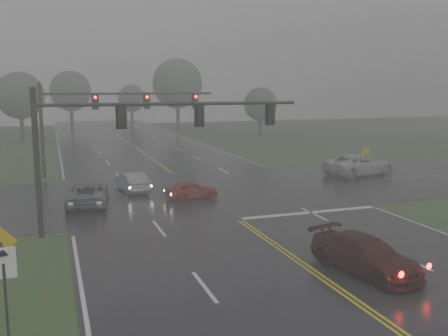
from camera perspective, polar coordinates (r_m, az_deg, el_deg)
name	(u,v)px	position (r m, az deg, el deg)	size (l,w,h in m)	color
main_road	(208,198)	(32.76, -1.85, -3.49)	(18.00, 160.00, 0.02)	black
cross_street	(199,192)	(34.63, -2.83, -2.80)	(120.00, 14.00, 0.02)	black
stop_bar	(311,213)	(29.47, 9.87, -5.08)	(8.50, 0.50, 0.01)	silver
sedan_maroon	(364,272)	(20.82, 15.72, -11.40)	(1.98, 4.86, 1.41)	#340A09
sedan_red	(192,199)	(32.64, -3.73, -3.55)	(1.39, 3.44, 1.17)	maroon
sedan_silver	(132,192)	(35.46, -10.45, -2.66)	(1.43, 4.10, 1.35)	gray
car_grey	(88,205)	(32.06, -15.24, -4.10)	(2.36, 5.12, 1.42)	slate
pickup_white	(359,175)	(42.91, 15.20, -0.77)	(2.87, 6.22, 1.73)	silver
signal_gantry_near	(126,130)	(25.37, -11.17, 4.26)	(13.63, 0.32, 7.22)	black
signal_gantry_far	(98,110)	(42.27, -14.16, 6.42)	(14.24, 0.38, 7.57)	black
sign_diamond_west	(2,250)	(18.79, -24.06, -8.60)	(1.06, 0.11, 2.54)	black
sign_arrow_white	(5,279)	(15.10, -23.79, -11.56)	(0.65, 0.12, 2.94)	black
sign_diamond_east	(366,156)	(42.00, 15.88, 1.33)	(1.03, 0.25, 2.52)	black
tree_nw_a	(20,96)	(72.43, -22.28, 7.67)	(6.31, 6.31, 9.27)	#382C24
tree_ne_a	(177,84)	(81.71, -5.35, 9.57)	(8.03, 8.03, 11.79)	#382C24
tree_n_mid	(71,91)	(88.46, -17.13, 8.40)	(6.79, 6.79, 9.97)	#382C24
tree_e_near	(260,104)	(73.45, 4.19, 7.25)	(4.89, 4.89, 7.18)	#382C24
tree_n_far	(132,99)	(98.32, -10.53, 7.81)	(5.22, 5.22, 7.67)	#382C24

